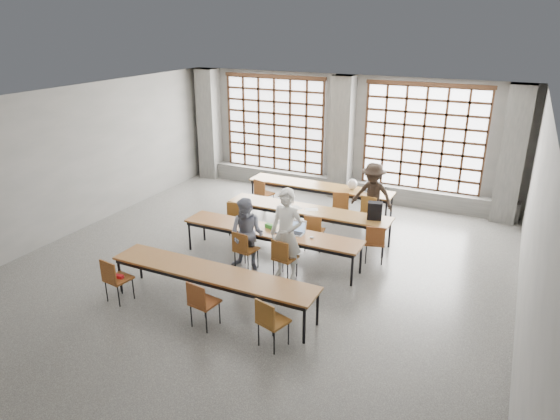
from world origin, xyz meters
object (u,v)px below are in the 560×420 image
object	(u,v)px
chair_mid_right	(375,240)
chair_front_left	(244,247)
chair_near_mid	(201,300)
mouse	(312,237)
chair_back_right	(370,208)
chair_near_left	(114,276)
chair_front_right	(283,255)
laptop_back	(370,189)
chair_near_right	(270,319)
phone	(276,233)
chair_back_mid	(341,204)
plastic_bag	(352,184)
desk_row_d	(212,275)
chair_back_left	(263,191)
desk_row_b	(308,211)
green_box	(270,226)
red_pouch	(118,276)
backpack	(375,211)
laptop_front	(297,230)
student_female	(247,234)
desk_row_c	(271,233)
student_back	(372,196)
student_male	(286,234)
desk_row_a	(320,188)
chair_mid_centre	(314,229)

from	to	relation	value
chair_mid_right	chair_front_left	world-z (taller)	same
chair_near_mid	mouse	bearing A→B (deg)	72.33
chair_back_right	chair_near_left	world-z (taller)	same
chair_front_right	laptop_back	bearing A→B (deg)	81.66
chair_near_right	phone	bearing A→B (deg)	114.12
chair_back_mid	plastic_bag	bearing A→B (deg)	83.48
desk_row_d	chair_back_mid	bearing A→B (deg)	81.16
chair_near_right	chair_front_left	bearing A→B (deg)	128.32
chair_back_mid	mouse	bearing A→B (deg)	-83.47
chair_back_left	phone	distance (m)	3.32
desk_row_b	plastic_bag	distance (m)	1.93
chair_near_left	phone	world-z (taller)	chair_near_left
chair_front_right	green_box	xyz separation A→B (m)	(-0.64, 0.71, 0.24)
chair_near_right	red_pouch	distance (m)	3.18
chair_near_right	backpack	world-z (taller)	backpack
laptop_front	chair_back_mid	bearing A→B (deg)	88.02
laptop_front	laptop_back	bearing A→B (deg)	79.20
chair_front_left	mouse	world-z (taller)	chair_front_left
student_female	phone	world-z (taller)	student_female
laptop_front	laptop_back	xyz separation A→B (m)	(0.63, 3.32, 0.00)
desk_row_b	chair_mid_right	world-z (taller)	chair_mid_right
desk_row_c	red_pouch	xyz separation A→B (m)	(-1.81, -2.68, -0.16)
chair_mid_right	chair_near_mid	xyz separation A→B (m)	(-1.96, -3.65, 0.00)
chair_near_right	laptop_back	xyz separation A→B (m)	(-0.18, 6.18, 0.25)
phone	green_box	bearing A→B (deg)	141.95
student_back	backpack	size ratio (longest dim) A/B	4.16
laptop_back	laptop_front	bearing A→B (deg)	-100.80
student_male	backpack	size ratio (longest dim) A/B	4.71
laptop_back	student_male	bearing A→B (deg)	-98.45
laptop_back	backpack	xyz separation A→B (m)	(0.64, -1.86, 0.14)
chair_front_right	green_box	distance (m)	0.98
student_back	desk_row_b	bearing A→B (deg)	-126.14
student_male	red_pouch	world-z (taller)	student_male
desk_row_a	student_male	size ratio (longest dim) A/B	2.12
chair_back_right	desk_row_a	bearing A→B (deg)	158.46
laptop_back	student_back	bearing A→B (deg)	-68.94
mouse	desk_row_c	bearing A→B (deg)	178.79
chair_near_left	laptop_front	bearing A→B (deg)	50.39
chair_back_mid	chair_mid_right	bearing A→B (deg)	-52.15
chair_mid_centre	chair_near_right	world-z (taller)	same
chair_back_right	chair_near_left	distance (m)	6.33
desk_row_d	red_pouch	distance (m)	1.79
chair_mid_centre	chair_mid_right	bearing A→B (deg)	0.08
chair_front_left	chair_front_right	bearing A→B (deg)	0.01
chair_front_right	chair_near_left	xyz separation A→B (m)	(-2.41, -2.13, 0.00)
chair_front_right	student_back	world-z (taller)	student_back
laptop_front	mouse	xyz separation A→B (m)	(0.40, -0.13, -0.04)
chair_back_left	plastic_bag	size ratio (longest dim) A/B	3.08
desk_row_a	chair_mid_centre	xyz separation A→B (m)	(0.81, -2.43, -0.13)
backpack	chair_back_right	bearing A→B (deg)	97.06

